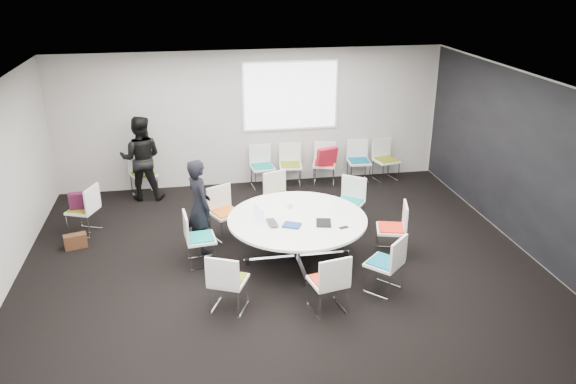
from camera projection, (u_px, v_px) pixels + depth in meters
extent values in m
cube|color=black|center=(280.00, 261.00, 8.92)|extent=(8.00, 7.00, 0.04)
cube|color=white|center=(279.00, 83.00, 7.84)|extent=(8.00, 7.00, 0.04)
cube|color=#ACA7A2|center=(252.00, 118.00, 11.59)|extent=(8.00, 0.04, 2.80)
cube|color=#ACA7A2|center=(341.00, 312.00, 5.18)|extent=(8.00, 0.04, 2.80)
cube|color=#ACA7A2|center=(525.00, 163.00, 9.03)|extent=(0.04, 7.00, 2.80)
cube|color=black|center=(524.00, 163.00, 9.03)|extent=(0.01, 6.94, 2.74)
cube|color=silver|center=(297.00, 257.00, 8.93)|extent=(0.90, 0.90, 0.08)
cylinder|color=silver|center=(297.00, 239.00, 8.81)|extent=(0.10, 0.10, 0.65)
cylinder|color=white|center=(297.00, 219.00, 8.68)|extent=(2.16, 2.16, 0.04)
cube|color=white|center=(291.00, 96.00, 11.49)|extent=(1.90, 0.03, 1.35)
cube|color=silver|center=(390.00, 242.00, 9.04)|extent=(0.52, 0.52, 0.42)
cube|color=white|center=(391.00, 229.00, 8.96)|extent=(0.55, 0.56, 0.04)
cube|color=red|center=(391.00, 227.00, 8.95)|extent=(0.47, 0.49, 0.03)
cube|color=white|center=(405.00, 217.00, 8.85)|extent=(0.16, 0.45, 0.42)
cube|color=silver|center=(349.00, 215.00, 10.00)|extent=(0.59, 0.59, 0.42)
cube|color=white|center=(349.00, 204.00, 9.91)|extent=(0.63, 0.63, 0.04)
cube|color=#098780|center=(349.00, 202.00, 9.90)|extent=(0.55, 0.54, 0.03)
cube|color=white|center=(354.00, 188.00, 9.99)|extent=(0.39, 0.31, 0.42)
cube|color=silver|center=(280.00, 209.00, 10.24)|extent=(0.54, 0.54, 0.42)
cube|color=white|center=(280.00, 198.00, 10.15)|extent=(0.59, 0.57, 0.04)
cube|color=brown|center=(280.00, 196.00, 10.14)|extent=(0.51, 0.50, 0.03)
cube|color=white|center=(274.00, 182.00, 10.23)|extent=(0.44, 0.20, 0.42)
cube|color=silver|center=(226.00, 226.00, 9.60)|extent=(0.56, 0.56, 0.42)
cube|color=white|center=(226.00, 214.00, 9.51)|extent=(0.61, 0.60, 0.04)
cube|color=#CF5F18|center=(226.00, 212.00, 9.50)|extent=(0.53, 0.52, 0.03)
cube|color=white|center=(219.00, 197.00, 9.58)|extent=(0.43, 0.24, 0.42)
cube|color=silver|center=(201.00, 252.00, 8.74)|extent=(0.46, 0.46, 0.42)
cube|color=white|center=(201.00, 239.00, 8.65)|extent=(0.49, 0.51, 0.04)
cube|color=#0B887C|center=(200.00, 237.00, 8.64)|extent=(0.42, 0.44, 0.03)
cube|color=white|center=(186.00, 227.00, 8.50)|extent=(0.09, 0.46, 0.42)
cube|color=silver|center=(229.00, 295.00, 7.60)|extent=(0.56, 0.56, 0.42)
cube|color=white|center=(228.00, 281.00, 7.51)|extent=(0.60, 0.59, 0.04)
cube|color=#657015|center=(228.00, 279.00, 7.50)|extent=(0.52, 0.51, 0.03)
cube|color=white|center=(222.00, 274.00, 7.23)|extent=(0.43, 0.22, 0.42)
cube|color=silver|center=(327.00, 296.00, 7.58)|extent=(0.49, 0.49, 0.42)
cube|color=white|center=(328.00, 281.00, 7.49)|extent=(0.54, 0.52, 0.04)
cube|color=red|center=(328.00, 280.00, 7.48)|extent=(0.47, 0.45, 0.03)
cube|color=white|center=(335.00, 274.00, 7.22)|extent=(0.46, 0.13, 0.42)
cube|color=silver|center=(383.00, 277.00, 8.03)|extent=(0.59, 0.59, 0.42)
cube|color=white|center=(384.00, 263.00, 7.94)|extent=(0.64, 0.64, 0.04)
cube|color=#0A5E77|center=(384.00, 261.00, 7.93)|extent=(0.55, 0.55, 0.03)
cube|color=white|center=(399.00, 253.00, 7.74)|extent=(0.36, 0.34, 0.42)
cube|color=silver|center=(263.00, 178.00, 11.73)|extent=(0.46, 0.46, 0.42)
cube|color=white|center=(263.00, 168.00, 11.64)|extent=(0.51, 0.49, 0.04)
cube|color=#0B8079|center=(263.00, 166.00, 11.63)|extent=(0.44, 0.42, 0.03)
cube|color=white|center=(260.00, 154.00, 11.74)|extent=(0.46, 0.09, 0.42)
cube|color=silver|center=(291.00, 176.00, 11.82)|extent=(0.47, 0.47, 0.42)
cube|color=white|center=(291.00, 166.00, 11.74)|extent=(0.51, 0.49, 0.04)
cube|color=olive|center=(291.00, 165.00, 11.72)|extent=(0.44, 0.43, 0.03)
cube|color=white|center=(290.00, 152.00, 11.84)|extent=(0.46, 0.09, 0.42)
cube|color=silver|center=(324.00, 175.00, 11.90)|extent=(0.52, 0.52, 0.42)
cube|color=white|center=(324.00, 165.00, 11.81)|extent=(0.57, 0.55, 0.04)
cube|color=red|center=(324.00, 163.00, 11.80)|extent=(0.49, 0.48, 0.03)
cube|color=white|center=(325.00, 151.00, 11.92)|extent=(0.45, 0.17, 0.42)
cube|color=silver|center=(358.00, 172.00, 12.06)|extent=(0.45, 0.45, 0.42)
cube|color=white|center=(359.00, 162.00, 11.97)|extent=(0.49, 0.47, 0.04)
cube|color=#08577C|center=(359.00, 161.00, 11.96)|extent=(0.43, 0.41, 0.03)
cube|color=white|center=(357.00, 149.00, 12.08)|extent=(0.46, 0.07, 0.42)
cube|color=silver|center=(386.00, 171.00, 12.13)|extent=(0.51, 0.51, 0.42)
cube|color=white|center=(386.00, 161.00, 12.04)|extent=(0.55, 0.54, 0.04)
cube|color=#687014|center=(386.00, 159.00, 12.03)|extent=(0.48, 0.46, 0.03)
cube|color=white|center=(382.00, 148.00, 12.13)|extent=(0.46, 0.14, 0.42)
cube|color=silver|center=(85.00, 222.00, 9.74)|extent=(0.55, 0.55, 0.42)
cube|color=white|center=(83.00, 210.00, 9.65)|extent=(0.58, 0.59, 0.04)
cube|color=olive|center=(83.00, 208.00, 9.64)|extent=(0.50, 0.51, 0.03)
cube|color=white|center=(92.00, 199.00, 9.52)|extent=(0.20, 0.44, 0.42)
cube|color=silver|center=(145.00, 185.00, 11.33)|extent=(0.55, 0.55, 0.42)
cube|color=white|center=(144.00, 175.00, 11.25)|extent=(0.60, 0.59, 0.04)
cube|color=olive|center=(143.00, 173.00, 11.23)|extent=(0.52, 0.51, 0.03)
cube|color=white|center=(139.00, 161.00, 11.32)|extent=(0.44, 0.22, 0.42)
imported|color=black|center=(199.00, 206.00, 8.97)|extent=(0.55, 0.67, 1.56)
imported|color=black|center=(141.00, 158.00, 10.96)|extent=(0.88, 0.72, 1.68)
imported|color=#333338|center=(275.00, 223.00, 8.47)|extent=(0.24, 0.35, 0.03)
cube|color=silver|center=(259.00, 213.00, 8.52)|extent=(0.13, 0.28, 0.22)
cube|color=black|center=(324.00, 223.00, 8.48)|extent=(0.28, 0.34, 0.02)
cube|color=navy|center=(292.00, 225.00, 8.39)|extent=(0.32, 0.29, 0.03)
cube|color=white|center=(320.00, 208.00, 9.00)|extent=(0.36, 0.36, 0.00)
cube|color=white|center=(342.00, 218.00, 8.67)|extent=(0.30, 0.22, 0.00)
cylinder|color=white|center=(290.00, 205.00, 9.00)|extent=(0.08, 0.08, 0.09)
cube|color=black|center=(344.00, 227.00, 8.34)|extent=(0.15, 0.10, 0.01)
cube|color=#411128|center=(81.00, 200.00, 9.58)|extent=(0.41, 0.18, 0.28)
cube|color=#462816|center=(76.00, 241.00, 9.27)|extent=(0.39, 0.25, 0.24)
cube|color=#AB1525|center=(327.00, 156.00, 11.52)|extent=(0.47, 0.29, 0.36)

